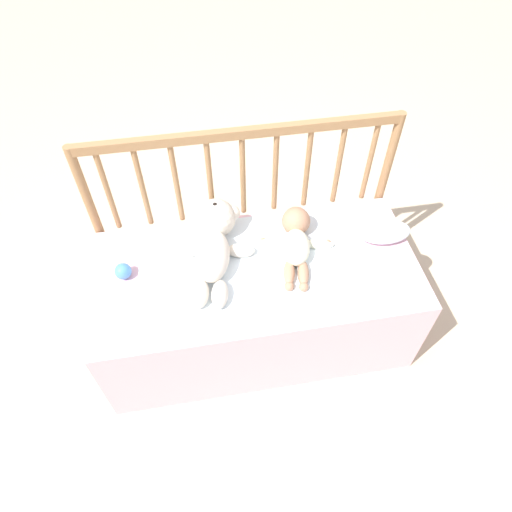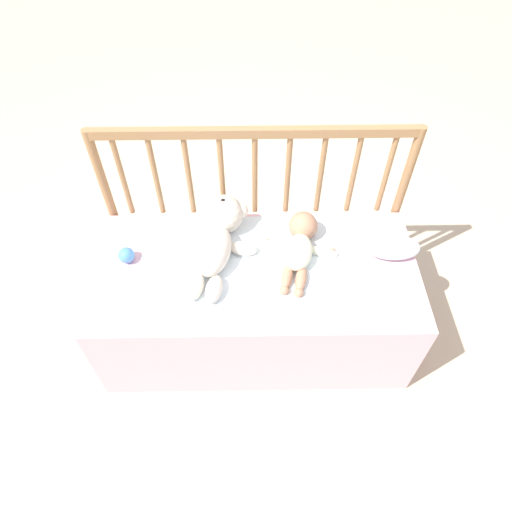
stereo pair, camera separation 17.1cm
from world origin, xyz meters
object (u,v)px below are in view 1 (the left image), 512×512
object	(u,v)px
teddy_bear	(214,240)
toy_ball	(123,271)
baby	(296,240)
small_pillow	(385,232)

from	to	relation	value
teddy_bear	toy_ball	distance (m)	0.36
baby	small_pillow	distance (m)	0.37
baby	small_pillow	bearing A→B (deg)	-0.68
teddy_bear	small_pillow	distance (m)	0.68
teddy_bear	toy_ball	bearing A→B (deg)	-169.01
baby	small_pillow	world-z (taller)	baby
toy_ball	small_pillow	size ratio (longest dim) A/B	0.29
teddy_bear	toy_ball	size ratio (longest dim) A/B	7.62
teddy_bear	baby	size ratio (longest dim) A/B	1.28
toy_ball	teddy_bear	bearing A→B (deg)	10.99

